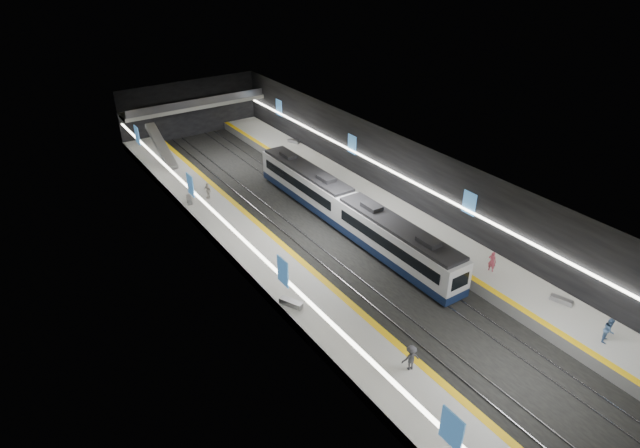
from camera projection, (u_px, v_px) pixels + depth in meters
ground at (331, 239)px, 52.29m from camera, size 70.00×70.00×0.00m
ceiling at (332, 163)px, 48.35m from camera, size 20.00×70.00×0.04m
wall_left at (235, 232)px, 45.47m from camera, size 0.04×70.00×8.00m
wall_right at (410, 178)px, 55.16m from camera, size 0.04×70.00×8.00m
wall_back at (190, 109)px, 75.63m from camera, size 20.00×0.04×8.00m
platform_left at (263, 258)px, 48.41m from camera, size 5.00×70.00×1.00m
tile_surface_left at (263, 253)px, 48.16m from camera, size 5.00×70.00×0.02m
tactile_strip_left at (284, 246)px, 49.22m from camera, size 0.60×70.00×0.02m
platform_right at (390, 214)px, 55.67m from camera, size 5.00×70.00×1.00m
tile_surface_right at (390, 210)px, 55.42m from camera, size 5.00×70.00×0.02m
tactile_strip_right at (373, 215)px, 54.35m from camera, size 0.60×70.00×0.02m
rails at (331, 238)px, 52.26m from camera, size 6.52×70.00×0.12m
train at (347, 209)px, 52.97m from camera, size 2.69×30.05×3.60m
ad_posters at (325, 194)px, 50.79m from camera, size 19.94×53.50×2.20m
cove_light_left at (237, 234)px, 45.67m from camera, size 0.25×68.60×0.12m
cove_light_right at (409, 180)px, 55.16m from camera, size 0.25×68.60×0.12m
mezzanine_bridge at (195, 105)px, 73.62m from camera, size 20.00×3.00×1.50m
escalator at (161, 146)px, 66.03m from camera, size 1.20×7.50×3.92m
bench_left_near at (291, 303)px, 41.46m from camera, size 1.31×2.00×0.48m
bench_left_far at (189, 200)px, 56.95m from camera, size 0.96×1.81×0.43m
bench_right_near at (561, 300)px, 41.81m from camera, size 0.96×1.78×0.42m
bench_right_far at (293, 141)px, 72.14m from camera, size 1.04×1.76×0.42m
passenger_right_a at (492, 262)px, 45.26m from camera, size 0.61×0.77×1.86m
passenger_right_b at (609, 330)px, 37.59m from camera, size 1.14×1.02×1.94m
passenger_left_a at (208, 191)px, 57.35m from camera, size 0.70×1.12×1.79m
passenger_left_b at (411, 358)px, 35.21m from camera, size 1.39×1.02×1.93m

